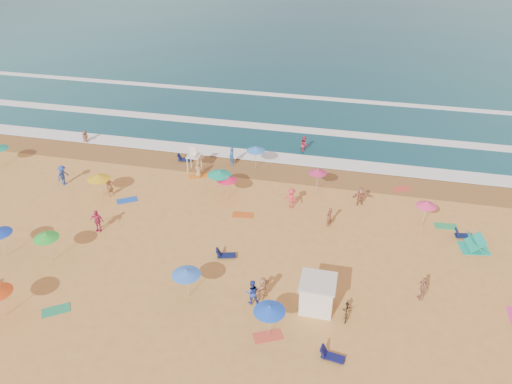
# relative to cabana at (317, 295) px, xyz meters

# --- Properties ---
(ground) EXTENTS (220.00, 220.00, 0.00)m
(ground) POSITION_rel_cabana_xyz_m (-7.56, 4.32, -1.00)
(ground) COLOR gold
(ground) RESTS_ON ground
(ocean) EXTENTS (220.00, 140.00, 0.18)m
(ocean) POSITION_rel_cabana_xyz_m (-7.56, 88.32, -1.00)
(ocean) COLOR #0C4756
(ocean) RESTS_ON ground
(wet_sand) EXTENTS (220.00, 220.00, 0.00)m
(wet_sand) POSITION_rel_cabana_xyz_m (-7.56, 16.82, -0.99)
(wet_sand) COLOR olive
(wet_sand) RESTS_ON ground
(surf_foam) EXTENTS (200.00, 18.70, 0.05)m
(surf_foam) POSITION_rel_cabana_xyz_m (-7.56, 25.64, -0.90)
(surf_foam) COLOR white
(surf_foam) RESTS_ON ground
(cabana) EXTENTS (2.00, 2.00, 2.00)m
(cabana) POSITION_rel_cabana_xyz_m (0.00, 0.00, 0.00)
(cabana) COLOR white
(cabana) RESTS_ON ground
(cabana_roof) EXTENTS (2.20, 2.20, 0.12)m
(cabana_roof) POSITION_rel_cabana_xyz_m (0.00, 0.00, 1.06)
(cabana_roof) COLOR silver
(cabana_roof) RESTS_ON cabana
(bicycle) EXTENTS (0.68, 1.84, 0.96)m
(bicycle) POSITION_rel_cabana_xyz_m (1.90, -0.30, -0.52)
(bicycle) COLOR black
(bicycle) RESTS_ON ground
(lifeguard_stand) EXTENTS (1.20, 1.20, 2.10)m
(lifeguard_stand) POSITION_rel_cabana_xyz_m (-13.18, 15.22, 0.05)
(lifeguard_stand) COLOR white
(lifeguard_stand) RESTS_ON ground
(beach_umbrellas) EXTENTS (57.54, 26.86, 0.82)m
(beach_umbrellas) POSITION_rel_cabana_xyz_m (-6.62, 6.58, 1.11)
(beach_umbrellas) COLOR blue
(beach_umbrellas) RESTS_ON ground
(loungers) EXTENTS (49.69, 27.29, 0.34)m
(loungers) POSITION_rel_cabana_xyz_m (-2.58, 0.99, -0.83)
(loungers) COLOR #0F1F4F
(loungers) RESTS_ON ground
(towels) EXTENTS (45.30, 25.01, 0.03)m
(towels) POSITION_rel_cabana_xyz_m (-6.23, 3.38, -0.98)
(towels) COLOR #E1431C
(towels) RESTS_ON ground
(popup_tents) EXTENTS (4.25, 8.39, 1.20)m
(popup_tents) POSITION_rel_cabana_xyz_m (11.61, 5.18, -0.40)
(popup_tents) COLOR #F837AB
(popup_tents) RESTS_ON ground
(beachgoers) EXTENTS (48.28, 27.20, 2.12)m
(beachgoers) POSITION_rel_cabana_xyz_m (-8.03, 9.36, -0.19)
(beachgoers) COLOR #E03849
(beachgoers) RESTS_ON ground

